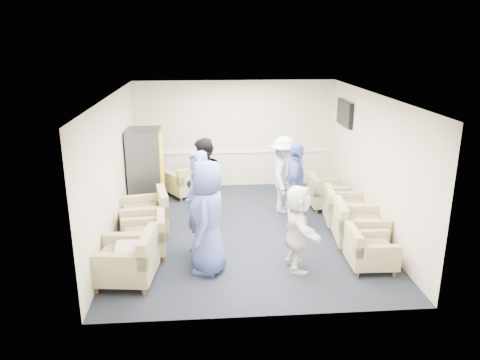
{
  "coord_description": "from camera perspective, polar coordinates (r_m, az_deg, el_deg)",
  "views": [
    {
      "loc": [
        -0.79,
        -8.63,
        3.77
      ],
      "look_at": [
        -0.09,
        0.2,
        1.01
      ],
      "focal_mm": 35.0,
      "sensor_mm": 36.0,
      "label": 1
    }
  ],
  "objects": [
    {
      "name": "ceiling",
      "position": [
        8.73,
        0.7,
        10.28
      ],
      "size": [
        6.0,
        6.0,
        0.0
      ],
      "primitive_type": "plane",
      "rotation": [
        3.14,
        0.0,
        0.0
      ],
      "color": "white",
      "rests_on": "back_wall"
    },
    {
      "name": "left_wall",
      "position": [
        9.13,
        -15.17,
        1.33
      ],
      "size": [
        0.02,
        6.0,
        2.7
      ],
      "primitive_type": "cube",
      "color": "beige",
      "rests_on": "floor"
    },
    {
      "name": "armchair_right_far",
      "position": [
        10.72,
        10.34,
        -1.74
      ],
      "size": [
        0.83,
        0.83,
        0.64
      ],
      "rotation": [
        0.0,
        0.0,
        1.6
      ],
      "color": "tan",
      "rests_on": "floor"
    },
    {
      "name": "tv",
      "position": [
        11.06,
        12.62,
        7.94
      ],
      "size": [
        0.1,
        1.0,
        0.58
      ],
      "color": "black",
      "rests_on": "right_wall"
    },
    {
      "name": "person_back_right",
      "position": [
        10.21,
        5.37,
        0.62
      ],
      "size": [
        0.88,
        1.22,
        1.7
      ],
      "primitive_type": "imported",
      "rotation": [
        0.0,
        0.0,
        1.33
      ],
      "color": "white",
      "rests_on": "floor"
    },
    {
      "name": "armchair_right_midfar",
      "position": [
        9.78,
        12.51,
        -3.67
      ],
      "size": [
        0.94,
        0.94,
        0.68
      ],
      "rotation": [
        0.0,
        0.0,
        1.45
      ],
      "color": "tan",
      "rests_on": "floor"
    },
    {
      "name": "person_mid_left",
      "position": [
        8.16,
        -5.17,
        -2.99
      ],
      "size": [
        0.68,
        0.81,
        1.9
      ],
      "primitive_type": "imported",
      "rotation": [
        0.0,
        0.0,
        -1.19
      ],
      "color": "#4457A4",
      "rests_on": "floor"
    },
    {
      "name": "armchair_left_mid",
      "position": [
        8.53,
        -11.34,
        -6.97
      ],
      "size": [
        0.84,
        0.84,
        0.63
      ],
      "rotation": [
        0.0,
        0.0,
        -1.49
      ],
      "color": "tan",
      "rests_on": "floor"
    },
    {
      "name": "pillow",
      "position": [
        7.58,
        -13.54,
        -8.31
      ],
      "size": [
        0.39,
        0.51,
        0.14
      ],
      "primitive_type": "cube",
      "rotation": [
        0.0,
        0.0,
        -1.52
      ],
      "color": "beige",
      "rests_on": "armchair_left_near"
    },
    {
      "name": "right_wall",
      "position": [
        9.55,
        15.79,
        1.98
      ],
      "size": [
        0.02,
        6.0,
        2.7
      ],
      "primitive_type": "cube",
      "color": "beige",
      "rests_on": "floor"
    },
    {
      "name": "person_mid_right",
      "position": [
        9.39,
        6.75,
        -0.73
      ],
      "size": [
        0.66,
        1.1,
        1.76
      ],
      "primitive_type": "imported",
      "rotation": [
        0.0,
        0.0,
        1.33
      ],
      "color": "#4457A4",
      "rests_on": "floor"
    },
    {
      "name": "floor",
      "position": [
        9.45,
        0.64,
        -6.18
      ],
      "size": [
        6.0,
        6.0,
        0.0
      ],
      "primitive_type": "plane",
      "color": "black",
      "rests_on": "ground"
    },
    {
      "name": "front_wall",
      "position": [
        6.18,
        3.2,
        -5.75
      ],
      "size": [
        5.0,
        0.02,
        2.7
      ],
      "primitive_type": "cube",
      "color": "beige",
      "rests_on": "floor"
    },
    {
      "name": "armchair_right_midnear",
      "position": [
        8.96,
        13.97,
        -5.61
      ],
      "size": [
        0.99,
        0.99,
        0.72
      ],
      "rotation": [
        0.0,
        0.0,
        1.46
      ],
      "color": "tan",
      "rests_on": "floor"
    },
    {
      "name": "back_wall",
      "position": [
        11.91,
        -0.64,
        5.59
      ],
      "size": [
        5.0,
        0.02,
        2.7
      ],
      "primitive_type": "cube",
      "color": "beige",
      "rests_on": "floor"
    },
    {
      "name": "armchair_corner",
      "position": [
        11.41,
        -6.47,
        -0.35
      ],
      "size": [
        1.14,
        1.14,
        0.66
      ],
      "rotation": [
        0.0,
        0.0,
        3.71
      ],
      "color": "tan",
      "rests_on": "floor"
    },
    {
      "name": "person_front_right",
      "position": [
        7.76,
        7.01,
        -5.81
      ],
      "size": [
        0.53,
        1.39,
        1.47
      ],
      "primitive_type": "imported",
      "rotation": [
        0.0,
        0.0,
        1.64
      ],
      "color": "white",
      "rests_on": "floor"
    },
    {
      "name": "armchair_left_near",
      "position": [
        7.66,
        -13.35,
        -9.61
      ],
      "size": [
        1.01,
        1.01,
        0.72
      ],
      "rotation": [
        0.0,
        0.0,
        -1.69
      ],
      "color": "tan",
      "rests_on": "floor"
    },
    {
      "name": "armchair_right_near",
      "position": [
        8.19,
        15.35,
        -8.4
      ],
      "size": [
        0.77,
        0.77,
        0.6
      ],
      "rotation": [
        0.0,
        0.0,
        1.54
      ],
      "color": "tan",
      "rests_on": "floor"
    },
    {
      "name": "person_back_left",
      "position": [
        9.56,
        -4.39,
        -0.22
      ],
      "size": [
        0.85,
        1.0,
        1.79
      ],
      "primitive_type": "imported",
      "rotation": [
        0.0,
        0.0,
        -1.35
      ],
      "color": "black",
      "rests_on": "floor"
    },
    {
      "name": "backpack",
      "position": [
        9.39,
        -9.74,
        -5.02
      ],
      "size": [
        0.28,
        0.2,
        0.47
      ],
      "rotation": [
        0.0,
        0.0,
        -0.04
      ],
      "color": "black",
      "rests_on": "floor"
    },
    {
      "name": "vending_machine",
      "position": [
        10.66,
        -11.39,
        1.35
      ],
      "size": [
        0.73,
        0.85,
        1.8
      ],
      "color": "#4E4F56",
      "rests_on": "floor"
    },
    {
      "name": "chair_rail",
      "position": [
        11.99,
        -0.63,
        3.47
      ],
      "size": [
        4.98,
        0.04,
        0.06
      ],
      "primitive_type": "cube",
      "color": "white",
      "rests_on": "back_wall"
    },
    {
      "name": "armchair_left_far",
      "position": [
        9.4,
        -11.25,
        -4.28
      ],
      "size": [
        1.05,
        1.05,
        0.73
      ],
      "rotation": [
        0.0,
        0.0,
        -1.4
      ],
      "color": "tan",
      "rests_on": "floor"
    },
    {
      "name": "person_front_left",
      "position": [
        7.59,
        -3.96,
        -4.55
      ],
      "size": [
        0.74,
        1.01,
        1.9
      ],
      "primitive_type": "imported",
      "rotation": [
        0.0,
        0.0,
        -1.73
      ],
      "color": "#4457A4",
      "rests_on": "floor"
    }
  ]
}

